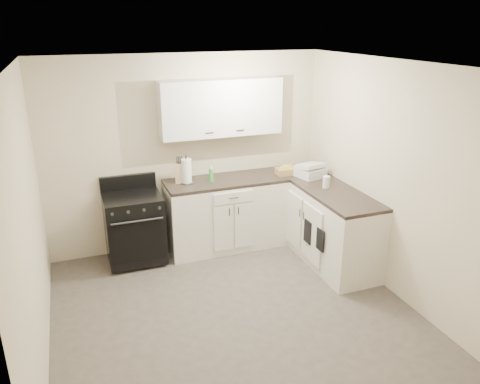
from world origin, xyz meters
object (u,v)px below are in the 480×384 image
object	(u,v)px
stove	(135,228)
knife_block	(180,173)
paper_towel	(186,171)
wicker_basket	(286,171)
countertop_grill	(310,172)

from	to	relation	value
stove	knife_block	size ratio (longest dim) A/B	3.31
stove	paper_towel	distance (m)	0.95
stove	knife_block	world-z (taller)	knife_block
wicker_basket	countertop_grill	world-z (taller)	countertop_grill
stove	paper_towel	size ratio (longest dim) A/B	2.68
stove	countertop_grill	distance (m)	2.35
stove	wicker_basket	world-z (taller)	wicker_basket
paper_towel	countertop_grill	xyz separation A→B (m)	(1.57, -0.32, -0.10)
paper_towel	countertop_grill	distance (m)	1.61
knife_block	paper_towel	bearing A→B (deg)	-12.80
wicker_basket	countertop_grill	distance (m)	0.32
knife_block	countertop_grill	size ratio (longest dim) A/B	0.78
wicker_basket	countertop_grill	bearing A→B (deg)	-38.08
countertop_grill	stove	bearing A→B (deg)	160.09
paper_towel	knife_block	bearing A→B (deg)	151.19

